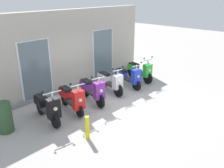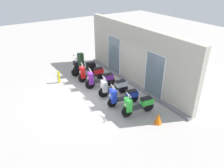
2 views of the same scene
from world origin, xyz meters
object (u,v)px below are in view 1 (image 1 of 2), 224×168
scooter_black (47,107)px  scooter_blue (128,76)px  scooter_red (72,98)px  trash_bin (4,117)px  scooter_green (140,71)px  curb_bollard (87,128)px  scooter_purple (92,90)px  traffic_cone (148,69)px  scooter_white (110,81)px

scooter_black → scooter_blue: scooter_black is taller
scooter_red → trash_bin: scooter_red is taller
scooter_green → curb_bollard: 5.18m
scooter_blue → curb_bollard: bearing=-156.7°
scooter_purple → curb_bollard: (-1.75, -1.67, -0.15)m
traffic_cone → curb_bollard: bearing=-160.7°
scooter_blue → traffic_cone: size_ratio=3.06×
scooter_black → traffic_cone: 6.10m
scooter_red → scooter_blue: size_ratio=0.97×
scooter_purple → traffic_cone: size_ratio=3.19×
scooter_blue → traffic_cone: 2.05m
scooter_white → scooter_green: (1.99, -0.02, -0.02)m
scooter_green → curb_bollard: (-4.86, -1.78, -0.13)m
scooter_green → traffic_cone: size_ratio=3.04×
scooter_green → scooter_white: bearing=179.4°
scooter_black → scooter_purple: (1.94, -0.00, 0.01)m
scooter_blue → trash_bin: scooter_blue is taller
scooter_red → scooter_blue: scooter_red is taller
scooter_purple → curb_bollard: bearing=-136.4°
scooter_purple → curb_bollard: scooter_purple is taller
scooter_white → curb_bollard: size_ratio=2.31×
traffic_cone → scooter_green: bearing=-164.9°
scooter_blue → scooter_green: scooter_green is taller
scooter_purple → trash_bin: (-3.15, 0.39, -0.03)m
scooter_black → curb_bollard: bearing=-83.5°
scooter_red → scooter_purple: bearing=1.7°
scooter_red → scooter_white: bearing=4.5°
scooter_white → scooter_green: 1.99m
scooter_purple → scooter_white: scooter_purple is taller
scooter_black → scooter_white: size_ratio=1.00×
scooter_black → traffic_cone: scooter_black is taller
scooter_purple → scooter_white: 1.13m
curb_bollard → traffic_cone: curb_bollard is taller
scooter_white → traffic_cone: size_ratio=3.10×
scooter_white → scooter_blue: 1.02m
trash_bin → curb_bollard: size_ratio=1.34×
trash_bin → scooter_green: bearing=-2.5°
scooter_white → trash_bin: scooter_white is taller
scooter_blue → traffic_cone: bearing=10.9°
scooter_purple → trash_bin: size_ratio=1.77×
scooter_white → scooter_purple: bearing=-173.0°
curb_bollard → scooter_green: bearing=20.1°
scooter_green → curb_bollard: scooter_green is taller
scooter_red → scooter_blue: 3.12m
scooter_red → trash_bin: 2.20m
scooter_blue → traffic_cone: scooter_blue is taller
scooter_red → traffic_cone: size_ratio=2.98×
scooter_white → traffic_cone: 3.04m
trash_bin → traffic_cone: trash_bin is taller
curb_bollard → scooter_black: bearing=96.5°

